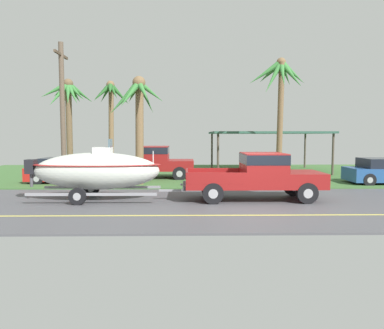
{
  "coord_description": "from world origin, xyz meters",
  "views": [
    {
      "loc": [
        -2.51,
        -13.49,
        2.58
      ],
      "look_at": [
        -2.26,
        2.2,
        1.33
      ],
      "focal_mm": 34.4,
      "sensor_mm": 36.0,
      "label": 1
    }
  ],
  "objects_px": {
    "parked_sedan_far": "(70,171)",
    "palm_tree_mid": "(111,102)",
    "palm_tree_near_left": "(68,102)",
    "palm_tree_far_left": "(137,107)",
    "carport_awning": "(266,133)",
    "utility_pole": "(63,113)",
    "parked_pickup_background": "(155,161)",
    "pickup_truck_towing": "(262,174)",
    "boat_on_trailer": "(97,171)",
    "palm_tree_near_right": "(280,86)"
  },
  "relations": [
    {
      "from": "pickup_truck_towing",
      "to": "carport_awning",
      "type": "distance_m",
      "value": 11.69
    },
    {
      "from": "parked_sedan_far",
      "to": "palm_tree_mid",
      "type": "height_order",
      "value": "palm_tree_mid"
    },
    {
      "from": "palm_tree_near_left",
      "to": "palm_tree_mid",
      "type": "relative_size",
      "value": 0.99
    },
    {
      "from": "carport_awning",
      "to": "utility_pole",
      "type": "xyz_separation_m",
      "value": [
        -11.71,
        -7.65,
        0.96
      ]
    },
    {
      "from": "palm_tree_near_left",
      "to": "utility_pole",
      "type": "xyz_separation_m",
      "value": [
        1.77,
        -6.53,
        -1.13
      ]
    },
    {
      "from": "parked_sedan_far",
      "to": "palm_tree_far_left",
      "type": "distance_m",
      "value": 5.07
    },
    {
      "from": "boat_on_trailer",
      "to": "pickup_truck_towing",
      "type": "bearing_deg",
      "value": 0.0
    },
    {
      "from": "palm_tree_near_left",
      "to": "palm_tree_far_left",
      "type": "relative_size",
      "value": 1.12
    },
    {
      "from": "palm_tree_near_left",
      "to": "palm_tree_near_right",
      "type": "xyz_separation_m",
      "value": [
        12.88,
        -4.69,
        0.44
      ]
    },
    {
      "from": "boat_on_trailer",
      "to": "palm_tree_near_right",
      "type": "distance_m",
      "value": 10.99
    },
    {
      "from": "parked_sedan_far",
      "to": "palm_tree_near_left",
      "type": "relative_size",
      "value": 0.71
    },
    {
      "from": "palm_tree_near_left",
      "to": "parked_sedan_far",
      "type": "bearing_deg",
      "value": -72.35
    },
    {
      "from": "palm_tree_far_left",
      "to": "utility_pole",
      "type": "xyz_separation_m",
      "value": [
        -3.54,
        -0.89,
        -0.33
      ]
    },
    {
      "from": "pickup_truck_towing",
      "to": "parked_pickup_background",
      "type": "height_order",
      "value": "parked_pickup_background"
    },
    {
      "from": "boat_on_trailer",
      "to": "palm_tree_far_left",
      "type": "xyz_separation_m",
      "value": [
        1.06,
        4.51,
        2.83
      ]
    },
    {
      "from": "parked_sedan_far",
      "to": "carport_awning",
      "type": "xyz_separation_m",
      "value": [
        11.92,
        6.03,
        2.05
      ]
    },
    {
      "from": "parked_pickup_background",
      "to": "palm_tree_near_left",
      "type": "height_order",
      "value": "palm_tree_near_left"
    },
    {
      "from": "parked_sedan_far",
      "to": "palm_tree_near_right",
      "type": "height_order",
      "value": "palm_tree_near_right"
    },
    {
      "from": "palm_tree_near_left",
      "to": "palm_tree_far_left",
      "type": "height_order",
      "value": "palm_tree_near_left"
    },
    {
      "from": "palm_tree_near_right",
      "to": "utility_pole",
      "type": "distance_m",
      "value": 11.36
    },
    {
      "from": "carport_awning",
      "to": "utility_pole",
      "type": "bearing_deg",
      "value": -146.84
    },
    {
      "from": "parked_sedan_far",
      "to": "carport_awning",
      "type": "bearing_deg",
      "value": 26.85
    },
    {
      "from": "boat_on_trailer",
      "to": "palm_tree_near_left",
      "type": "xyz_separation_m",
      "value": [
        -4.25,
        10.15,
        3.63
      ]
    },
    {
      "from": "palm_tree_mid",
      "to": "pickup_truck_towing",
      "type": "bearing_deg",
      "value": -53.96
    },
    {
      "from": "parked_sedan_far",
      "to": "palm_tree_near_left",
      "type": "distance_m",
      "value": 6.61
    },
    {
      "from": "palm_tree_near_right",
      "to": "palm_tree_far_left",
      "type": "xyz_separation_m",
      "value": [
        -7.57,
        -0.95,
        -1.25
      ]
    },
    {
      "from": "boat_on_trailer",
      "to": "carport_awning",
      "type": "height_order",
      "value": "carport_awning"
    },
    {
      "from": "parked_sedan_far",
      "to": "palm_tree_far_left",
      "type": "height_order",
      "value": "palm_tree_far_left"
    },
    {
      "from": "pickup_truck_towing",
      "to": "palm_tree_mid",
      "type": "bearing_deg",
      "value": 126.04
    },
    {
      "from": "pickup_truck_towing",
      "to": "palm_tree_near_right",
      "type": "xyz_separation_m",
      "value": [
        2.01,
        5.46,
        4.22
      ]
    },
    {
      "from": "pickup_truck_towing",
      "to": "boat_on_trailer",
      "type": "xyz_separation_m",
      "value": [
        -6.61,
        -0.0,
        0.14
      ]
    },
    {
      "from": "palm_tree_near_right",
      "to": "palm_tree_mid",
      "type": "height_order",
      "value": "palm_tree_near_right"
    },
    {
      "from": "parked_sedan_far",
      "to": "palm_tree_mid",
      "type": "xyz_separation_m",
      "value": [
        1.0,
        6.17,
        4.22
      ]
    },
    {
      "from": "palm_tree_near_right",
      "to": "palm_tree_far_left",
      "type": "relative_size",
      "value": 1.2
    },
    {
      "from": "pickup_truck_towing",
      "to": "palm_tree_mid",
      "type": "xyz_separation_m",
      "value": [
        -8.29,
        11.4,
        3.85
      ]
    },
    {
      "from": "utility_pole",
      "to": "carport_awning",
      "type": "bearing_deg",
      "value": 33.16
    },
    {
      "from": "parked_pickup_background",
      "to": "palm_tree_near_left",
      "type": "xyz_separation_m",
      "value": [
        -5.94,
        3.01,
        3.75
      ]
    },
    {
      "from": "pickup_truck_towing",
      "to": "palm_tree_mid",
      "type": "relative_size",
      "value": 0.89
    },
    {
      "from": "palm_tree_mid",
      "to": "palm_tree_far_left",
      "type": "relative_size",
      "value": 1.13
    },
    {
      "from": "palm_tree_far_left",
      "to": "utility_pole",
      "type": "relative_size",
      "value": 0.8
    },
    {
      "from": "boat_on_trailer",
      "to": "carport_awning",
      "type": "bearing_deg",
      "value": 50.67
    },
    {
      "from": "carport_awning",
      "to": "palm_tree_near_left",
      "type": "bearing_deg",
      "value": -175.26
    },
    {
      "from": "pickup_truck_towing",
      "to": "palm_tree_near_left",
      "type": "xyz_separation_m",
      "value": [
        -10.86,
        10.15,
        3.77
      ]
    },
    {
      "from": "parked_sedan_far",
      "to": "carport_awning",
      "type": "distance_m",
      "value": 13.51
    },
    {
      "from": "palm_tree_far_left",
      "to": "boat_on_trailer",
      "type": "bearing_deg",
      "value": -103.23
    },
    {
      "from": "boat_on_trailer",
      "to": "palm_tree_near_left",
      "type": "bearing_deg",
      "value": 112.72
    },
    {
      "from": "palm_tree_mid",
      "to": "carport_awning",
      "type": "bearing_deg",
      "value": -0.7
    },
    {
      "from": "boat_on_trailer",
      "to": "palm_tree_near_right",
      "type": "bearing_deg",
      "value": 32.31
    },
    {
      "from": "parked_sedan_far",
      "to": "utility_pole",
      "type": "distance_m",
      "value": 3.42
    },
    {
      "from": "palm_tree_far_left",
      "to": "carport_awning",
      "type": "bearing_deg",
      "value": 39.58
    }
  ]
}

